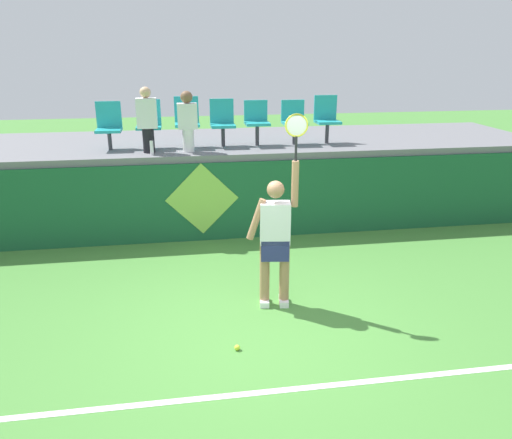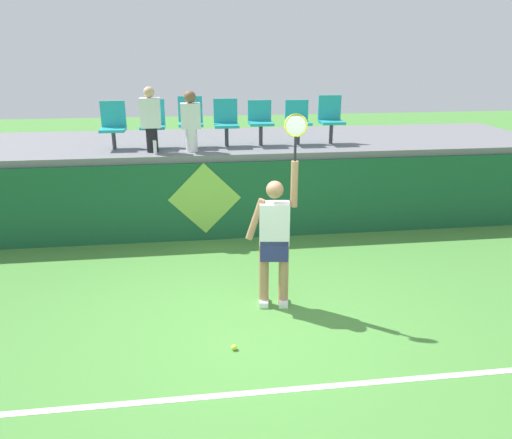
{
  "view_description": "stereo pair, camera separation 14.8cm",
  "coord_description": "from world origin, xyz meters",
  "px_view_note": "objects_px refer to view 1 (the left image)",
  "views": [
    {
      "loc": [
        -0.81,
        -5.15,
        3.27
      ],
      "look_at": [
        0.17,
        1.13,
        1.05
      ],
      "focal_mm": 34.78,
      "sensor_mm": 36.0,
      "label": 1
    },
    {
      "loc": [
        -0.66,
        -5.17,
        3.27
      ],
      "look_at": [
        0.17,
        1.13,
        1.05
      ],
      "focal_mm": 34.78,
      "sensor_mm": 36.0,
      "label": 2
    }
  ],
  "objects_px": {
    "stadium_chair_2": "(187,119)",
    "stadium_chair_0": "(109,124)",
    "stadium_chair_5": "(294,119)",
    "stadium_chair_6": "(327,117)",
    "spectator_1": "(187,120)",
    "stadium_chair_1": "(149,122)",
    "spectator_0": "(147,119)",
    "water_bottle": "(152,148)",
    "stadium_chair_3": "(222,121)",
    "tennis_ball": "(237,348)",
    "stadium_chair_4": "(257,120)",
    "tennis_player": "(275,237)"
  },
  "relations": [
    {
      "from": "stadium_chair_3",
      "to": "tennis_player",
      "type": "bearing_deg",
      "value": -83.98
    },
    {
      "from": "stadium_chair_5",
      "to": "tennis_player",
      "type": "bearing_deg",
      "value": -106.41
    },
    {
      "from": "tennis_player",
      "to": "stadium_chair_2",
      "type": "height_order",
      "value": "tennis_player"
    },
    {
      "from": "tennis_ball",
      "to": "stadium_chair_6",
      "type": "bearing_deg",
      "value": 62.75
    },
    {
      "from": "water_bottle",
      "to": "stadium_chair_4",
      "type": "relative_size",
      "value": 0.3
    },
    {
      "from": "stadium_chair_2",
      "to": "stadium_chair_6",
      "type": "height_order",
      "value": "stadium_chair_2"
    },
    {
      "from": "stadium_chair_1",
      "to": "spectator_0",
      "type": "height_order",
      "value": "spectator_0"
    },
    {
      "from": "tennis_ball",
      "to": "stadium_chair_3",
      "type": "distance_m",
      "value": 4.8
    },
    {
      "from": "stadium_chair_2",
      "to": "spectator_0",
      "type": "bearing_deg",
      "value": -148.32
    },
    {
      "from": "stadium_chair_1",
      "to": "spectator_0",
      "type": "distance_m",
      "value": 0.44
    },
    {
      "from": "stadium_chair_2",
      "to": "stadium_chair_6",
      "type": "relative_size",
      "value": 1.02
    },
    {
      "from": "stadium_chair_3",
      "to": "stadium_chair_0",
      "type": "bearing_deg",
      "value": 179.91
    },
    {
      "from": "stadium_chair_2",
      "to": "spectator_0",
      "type": "relative_size",
      "value": 0.81
    },
    {
      "from": "stadium_chair_5",
      "to": "stadium_chair_1",
      "type": "bearing_deg",
      "value": 179.84
    },
    {
      "from": "tennis_ball",
      "to": "stadium_chair_4",
      "type": "relative_size",
      "value": 0.08
    },
    {
      "from": "tennis_ball",
      "to": "stadium_chair_0",
      "type": "distance_m",
      "value": 5.1
    },
    {
      "from": "spectator_1",
      "to": "water_bottle",
      "type": "bearing_deg",
      "value": -163.71
    },
    {
      "from": "stadium_chair_6",
      "to": "tennis_ball",
      "type": "bearing_deg",
      "value": -117.25
    },
    {
      "from": "tennis_player",
      "to": "tennis_ball",
      "type": "distance_m",
      "value": 1.5
    },
    {
      "from": "stadium_chair_2",
      "to": "spectator_1",
      "type": "distance_m",
      "value": 0.46
    },
    {
      "from": "stadium_chair_5",
      "to": "stadium_chair_6",
      "type": "distance_m",
      "value": 0.64
    },
    {
      "from": "water_bottle",
      "to": "stadium_chair_3",
      "type": "height_order",
      "value": "stadium_chair_3"
    },
    {
      "from": "stadium_chair_4",
      "to": "stadium_chair_6",
      "type": "xyz_separation_m",
      "value": [
        1.35,
        0.01,
        0.02
      ]
    },
    {
      "from": "tennis_ball",
      "to": "stadium_chair_2",
      "type": "relative_size",
      "value": 0.07
    },
    {
      "from": "tennis_ball",
      "to": "water_bottle",
      "type": "height_order",
      "value": "water_bottle"
    },
    {
      "from": "water_bottle",
      "to": "stadium_chair_5",
      "type": "relative_size",
      "value": 0.3
    },
    {
      "from": "stadium_chair_5",
      "to": "spectator_1",
      "type": "xyz_separation_m",
      "value": [
        -1.99,
        -0.45,
        0.09
      ]
    },
    {
      "from": "stadium_chair_2",
      "to": "tennis_ball",
      "type": "bearing_deg",
      "value": -85.13
    },
    {
      "from": "tennis_ball",
      "to": "stadium_chair_1",
      "type": "height_order",
      "value": "stadium_chair_1"
    },
    {
      "from": "stadium_chair_0",
      "to": "stadium_chair_1",
      "type": "bearing_deg",
      "value": -0.21
    },
    {
      "from": "tennis_ball",
      "to": "stadium_chair_3",
      "type": "relative_size",
      "value": 0.08
    },
    {
      "from": "stadium_chair_2",
      "to": "stadium_chair_0",
      "type": "bearing_deg",
      "value": 179.92
    },
    {
      "from": "stadium_chair_3",
      "to": "spectator_1",
      "type": "height_order",
      "value": "spectator_1"
    },
    {
      "from": "stadium_chair_5",
      "to": "spectator_1",
      "type": "distance_m",
      "value": 2.05
    },
    {
      "from": "stadium_chair_6",
      "to": "spectator_1",
      "type": "distance_m",
      "value": 2.67
    },
    {
      "from": "stadium_chair_4",
      "to": "spectator_1",
      "type": "distance_m",
      "value": 1.36
    },
    {
      "from": "stadium_chair_2",
      "to": "water_bottle",
      "type": "bearing_deg",
      "value": -134.25
    },
    {
      "from": "stadium_chair_4",
      "to": "spectator_0",
      "type": "xyz_separation_m",
      "value": [
        -1.97,
        -0.41,
        0.11
      ]
    },
    {
      "from": "stadium_chair_1",
      "to": "stadium_chair_4",
      "type": "distance_m",
      "value": 1.97
    },
    {
      "from": "stadium_chair_1",
      "to": "stadium_chair_6",
      "type": "relative_size",
      "value": 0.97
    },
    {
      "from": "stadium_chair_0",
      "to": "stadium_chair_6",
      "type": "height_order",
      "value": "stadium_chair_6"
    },
    {
      "from": "stadium_chair_2",
      "to": "stadium_chair_3",
      "type": "relative_size",
      "value": 1.06
    },
    {
      "from": "water_bottle",
      "to": "stadium_chair_0",
      "type": "bearing_deg",
      "value": 139.42
    },
    {
      "from": "stadium_chair_0",
      "to": "spectator_1",
      "type": "bearing_deg",
      "value": -18.51
    },
    {
      "from": "tennis_ball",
      "to": "stadium_chair_0",
      "type": "height_order",
      "value": "stadium_chair_0"
    },
    {
      "from": "stadium_chair_5",
      "to": "stadium_chair_0",
      "type": "bearing_deg",
      "value": 179.83
    },
    {
      "from": "stadium_chair_0",
      "to": "tennis_ball",
      "type": "bearing_deg",
      "value": -68.12
    },
    {
      "from": "stadium_chair_0",
      "to": "stadium_chair_5",
      "type": "relative_size",
      "value": 1.03
    },
    {
      "from": "tennis_player",
      "to": "stadium_chair_2",
      "type": "distance_m",
      "value": 3.68
    },
    {
      "from": "tennis_ball",
      "to": "stadium_chair_2",
      "type": "xyz_separation_m",
      "value": [
        -0.37,
        4.38,
        1.99
      ]
    }
  ]
}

